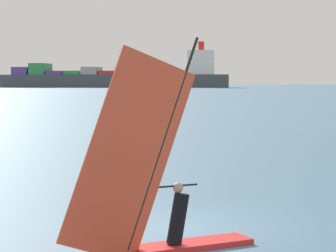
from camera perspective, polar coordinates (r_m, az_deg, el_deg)
name	(u,v)px	position (r m, az deg, el deg)	size (l,w,h in m)	color
ground_plane	(183,227)	(15.91, 1.33, -8.85)	(4000.00, 4000.00, 0.00)	#476B84
windsurfer	(159,195)	(13.46, -0.81, -6.04)	(4.22, 1.57, 4.61)	red
cargo_ship	(118,77)	(446.47, -4.36, 4.29)	(155.30, 64.05, 30.87)	#3F444C
distant_headland	(334,78)	(1465.51, 14.28, 4.10)	(961.02, 310.91, 26.84)	#756B56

